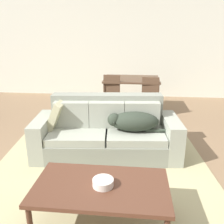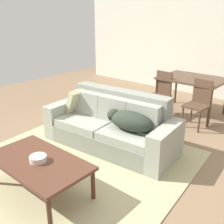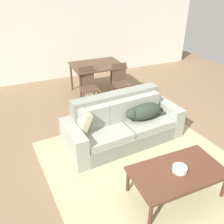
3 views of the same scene
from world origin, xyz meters
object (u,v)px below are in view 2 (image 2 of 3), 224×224
Objects in this scene: dog_on_left_cushion at (129,121)px; dining_chair_near_left at (160,92)px; throw_pillow_by_left_arm at (78,101)px; bowl_on_coffee_table at (38,159)px; couch at (112,126)px; dining_chair_near_right at (199,102)px; dining_table at (193,81)px; coffee_table at (38,163)px.

dining_chair_near_left is (-0.51, 1.73, -0.05)m from dog_on_left_cushion.
bowl_on_coffee_table is at bearing -58.17° from throw_pillow_by_left_arm.
dining_chair_near_right is (0.72, 1.64, 0.16)m from couch.
couch is 1.75× the size of dining_table.
coffee_table is 3.71m from dining_table.
dining_chair_near_left reaches higher than coffee_table.
dog_on_left_cushion is 1.16m from throw_pillow_by_left_arm.
dining_table is at bearing 129.66° from dining_chair_near_right.
dog_on_left_cushion is (0.39, -0.07, 0.22)m from couch.
dining_table is 0.73m from dining_chair_near_right.
couch is at bearing -109.84° from dining_chair_near_right.
dining_chair_near_left is (-0.27, 3.16, 0.04)m from bowl_on_coffee_table.
dining_table is at bearing 87.14° from coffee_table.
dining_table is at bearing 86.93° from dog_on_left_cushion.
bowl_on_coffee_table is at bearing -89.28° from couch.
dining_chair_near_left is (-0.11, 1.66, 0.17)m from couch.
bowl_on_coffee_table is at bearing -26.03° from coffee_table.
dog_on_left_cushion is at bearing 79.40° from coffee_table.
dining_table reaches higher than dog_on_left_cushion.
throw_pillow_by_left_arm is at bearing 121.83° from bowl_on_coffee_table.
couch is at bearing 95.82° from bowl_on_coffee_table.
coffee_table is 3.16m from dining_chair_near_left.
coffee_table is 3.18m from dining_chair_near_right.
coffee_table is (0.13, -1.48, 0.05)m from couch.
throw_pillow_by_left_arm is at bearing 172.74° from dog_on_left_cushion.
dining_chair_near_left is at bearing 69.03° from throw_pillow_by_left_arm.
dining_chair_near_left reaches higher than dog_on_left_cushion.
coffee_table is 1.01× the size of dining_table.
dining_chair_near_left is at bearing 94.40° from coffee_table.
coffee_table is at bearing -90.12° from couch.
bowl_on_coffee_table is (-0.24, -1.43, -0.09)m from dog_on_left_cushion.
couch is 0.81m from throw_pillow_by_left_arm.
dining_chair_near_left is at bearing -128.24° from dining_table.
coffee_table is at bearing -96.85° from dining_chair_near_right.
coffee_table is (0.89, -1.46, -0.22)m from throw_pillow_by_left_arm.
couch is 1.80m from dining_chair_near_right.
dog_on_left_cushion is 0.69× the size of coffee_table.
bowl_on_coffee_table is (0.15, -1.50, 0.13)m from couch.
dog_on_left_cushion is at bearing 80.39° from bowl_on_coffee_table.
couch reaches higher than dining_table.
coffee_table is 0.08m from bowl_on_coffee_table.
couch is at bearing 1.92° from throw_pillow_by_left_arm.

